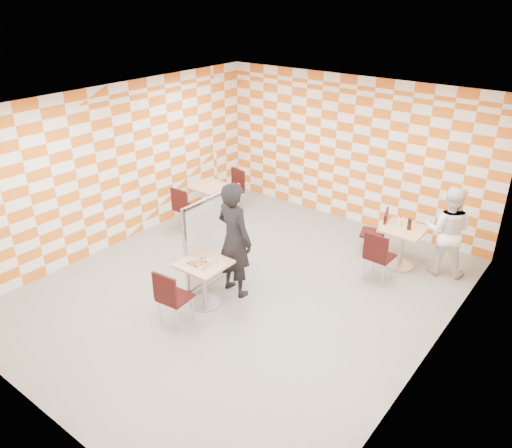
{
  "coord_description": "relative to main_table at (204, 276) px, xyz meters",
  "views": [
    {
      "loc": [
        4.43,
        -5.4,
        4.57
      ],
      "look_at": [
        0.1,
        0.2,
        1.15
      ],
      "focal_mm": 35.0,
      "sensor_mm": 36.0,
      "label": 1
    }
  ],
  "objects": [
    {
      "name": "chair_second_side",
      "position": [
        1.44,
        3.07,
        0.04
      ],
      "size": [
        0.54,
        0.53,
        0.92
      ],
      "color": "black",
      "rests_on": "ground"
    },
    {
      "name": "soda_bottle",
      "position": [
        2.02,
        2.99,
        0.34
      ],
      "size": [
        0.07,
        0.07,
        0.23
      ],
      "color": "black",
      "rests_on": "second_table"
    },
    {
      "name": "man_dark",
      "position": [
        0.14,
        0.57,
        0.45
      ],
      "size": [
        0.76,
        0.55,
        1.91
      ],
      "primitive_type": "imported",
      "rotation": [
        0.0,
        0.0,
        3.0
      ],
      "color": "black",
      "rests_on": "ground"
    },
    {
      "name": "man_white",
      "position": [
        2.6,
        3.24,
        0.29
      ],
      "size": [
        0.9,
        0.78,
        1.6
      ],
      "primitive_type": "imported",
      "rotation": [
        0.0,
        0.0,
        3.38
      ],
      "color": "white",
      "rests_on": "ground"
    },
    {
      "name": "second_table",
      "position": [
        1.94,
        2.99,
        0.0
      ],
      "size": [
        0.7,
        0.7,
        0.75
      ],
      "color": "tan",
      "rests_on": "ground"
    },
    {
      "name": "chair_empty_near",
      "position": [
        -2.13,
        1.67,
        0.04
      ],
      "size": [
        0.44,
        0.44,
        0.92
      ],
      "color": "black",
      "rests_on": "ground"
    },
    {
      "name": "chair_main_front",
      "position": [
        0.01,
        -0.71,
        0.04
      ],
      "size": [
        0.46,
        0.47,
        0.92
      ],
      "color": "black",
      "rests_on": "ground"
    },
    {
      "name": "main_table",
      "position": [
        0.0,
        0.0,
        0.0
      ],
      "size": [
        0.7,
        0.7,
        0.75
      ],
      "color": "tan",
      "rests_on": "ground"
    },
    {
      "name": "room_shell",
      "position": [
        0.21,
        1.24,
        0.99
      ],
      "size": [
        7.0,
        7.0,
        7.0
      ],
      "color": "gray",
      "rests_on": "ground"
    },
    {
      "name": "empty_table",
      "position": [
        -2.11,
        2.42,
        0.0
      ],
      "size": [
        0.7,
        0.7,
        0.75
      ],
      "color": "tan",
      "rests_on": "ground"
    },
    {
      "name": "pizza_on_foil",
      "position": [
        -0.0,
        -0.02,
        0.26
      ],
      "size": [
        0.4,
        0.4,
        0.04
      ],
      "color": "silver",
      "rests_on": "main_table"
    },
    {
      "name": "sport_bottle",
      "position": [
        1.83,
        3.03,
        0.33
      ],
      "size": [
        0.06,
        0.06,
        0.2
      ],
      "color": "white",
      "rests_on": "second_table"
    },
    {
      "name": "chair_second_front",
      "position": [
        1.82,
        2.23,
        0.04
      ],
      "size": [
        0.43,
        0.44,
        0.92
      ],
      "color": "black",
      "rests_on": "ground"
    },
    {
      "name": "partition",
      "position": [
        -0.36,
        0.63,
        0.28
      ],
      "size": [
        0.08,
        1.38,
        1.55
      ],
      "color": "white",
      "rests_on": "ground"
    },
    {
      "name": "chair_empty_far",
      "position": [
        -1.99,
        3.1,
        0.04
      ],
      "size": [
        0.49,
        0.5,
        0.92
      ],
      "color": "black",
      "rests_on": "ground"
    }
  ]
}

